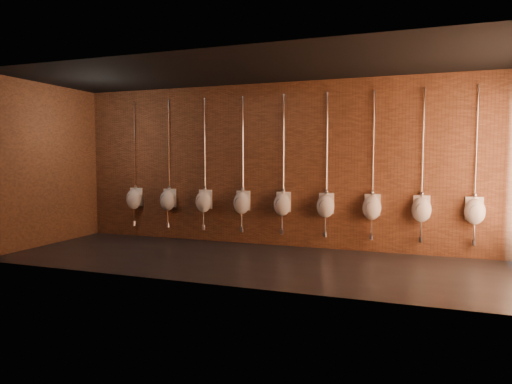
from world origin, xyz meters
TOP-DOWN VIEW (x-y plane):
  - ground at (0.00, 0.00)m, footprint 8.50×8.50m
  - room_shell at (0.00, 0.00)m, footprint 8.54×3.04m
  - urinal_0 at (-3.16, 1.38)m, footprint 0.36×0.32m
  - urinal_1 at (-2.31, 1.38)m, footprint 0.36×0.32m
  - urinal_2 at (-1.46, 1.38)m, footprint 0.36×0.32m
  - urinal_3 at (-0.61, 1.38)m, footprint 0.36×0.32m
  - urinal_4 at (0.23, 1.38)m, footprint 0.36×0.32m
  - urinal_5 at (1.08, 1.38)m, footprint 0.36×0.32m
  - urinal_6 at (1.93, 1.38)m, footprint 0.36×0.32m
  - urinal_7 at (2.78, 1.38)m, footprint 0.36×0.32m
  - urinal_8 at (3.63, 1.38)m, footprint 0.36×0.32m

SIDE VIEW (x-z plane):
  - ground at x=0.00m, z-range 0.00..0.00m
  - urinal_0 at x=-3.16m, z-range -0.50..2.21m
  - urinal_1 at x=-2.31m, z-range -0.50..2.21m
  - urinal_2 at x=-1.46m, z-range -0.50..2.21m
  - urinal_3 at x=-0.61m, z-range -0.50..2.21m
  - urinal_4 at x=0.23m, z-range -0.50..2.21m
  - urinal_5 at x=1.08m, z-range -0.50..2.21m
  - urinal_6 at x=1.93m, z-range -0.50..2.21m
  - urinal_7 at x=2.78m, z-range -0.50..2.21m
  - urinal_8 at x=3.63m, z-range -0.50..2.21m
  - room_shell at x=0.00m, z-range 0.40..3.62m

